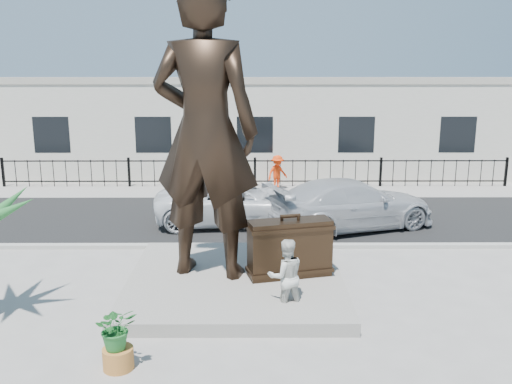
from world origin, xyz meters
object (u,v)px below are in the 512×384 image
car_white (234,202)px  suitcase (290,248)px  tourist (286,276)px  statue (205,132)px

car_white → suitcase: bearing=-167.1°
suitcase → tourist: bearing=-110.9°
suitcase → car_white: (-1.53, 5.54, -0.25)m
tourist → suitcase: bearing=-110.1°
suitcase → car_white: size_ratio=0.38×
statue → suitcase: size_ratio=3.53×
suitcase → tourist: (-0.17, -1.43, -0.16)m
suitcase → tourist: 1.45m
suitcase → tourist: suitcase is taller
tourist → car_white: (-1.36, 6.96, -0.10)m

